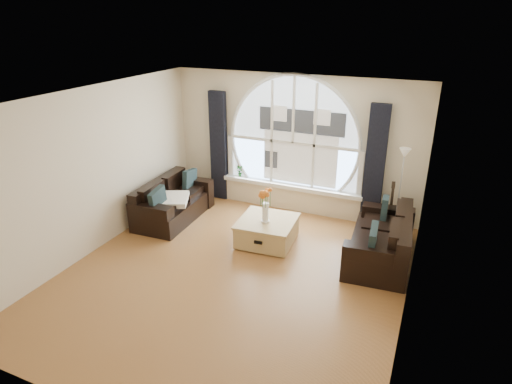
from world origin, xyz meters
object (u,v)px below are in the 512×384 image
at_px(coffee_chest, 267,230).
at_px(sofa_left, 173,199).
at_px(floor_lamp, 400,192).
at_px(sofa_right, 381,237).
at_px(guitar, 391,207).
at_px(potted_plant, 240,170).
at_px(vase_flowers, 266,201).

bearing_deg(coffee_chest, sofa_left, 171.43).
relative_size(sofa_left, coffee_chest, 1.77).
xyz_separation_m(sofa_left, floor_lamp, (4.04, 1.12, 0.40)).
bearing_deg(sofa_right, sofa_left, 176.39).
xyz_separation_m(coffee_chest, guitar, (1.91, 1.16, 0.30)).
relative_size(sofa_left, guitar, 1.60).
distance_m(guitar, potted_plant, 3.15).
bearing_deg(potted_plant, sofa_right, -21.88).
bearing_deg(vase_flowers, guitar, 32.74).
bearing_deg(potted_plant, coffee_chest, -50.15).
distance_m(sofa_left, coffee_chest, 2.04).
height_order(sofa_right, coffee_chest, sofa_right).
height_order(coffee_chest, potted_plant, potted_plant).
bearing_deg(guitar, potted_plant, 165.65).
distance_m(sofa_left, vase_flowers, 2.08).
bearing_deg(guitar, sofa_left, -174.70).
bearing_deg(coffee_chest, floor_lamp, 28.59).
xyz_separation_m(floor_lamp, guitar, (-0.10, -0.12, -0.27)).
height_order(sofa_right, vase_flowers, vase_flowers).
distance_m(sofa_left, potted_plant, 1.55).
bearing_deg(guitar, floor_lamp, 41.65).
bearing_deg(potted_plant, floor_lamp, -3.13).
relative_size(vase_flowers, guitar, 0.66).
distance_m(sofa_left, floor_lamp, 4.21).
relative_size(vase_flowers, floor_lamp, 0.44).
relative_size(coffee_chest, guitar, 0.90).
distance_m(sofa_right, potted_plant, 3.36).
distance_m(coffee_chest, potted_plant, 1.95).
relative_size(floor_lamp, potted_plant, 6.04).
relative_size(coffee_chest, potted_plant, 3.60).
relative_size(sofa_left, sofa_right, 0.96).
bearing_deg(vase_flowers, sofa_right, 8.48).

